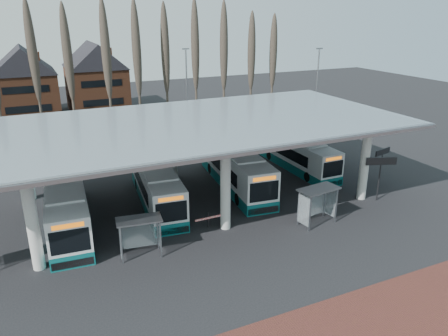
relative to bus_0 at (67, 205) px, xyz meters
name	(u,v)px	position (x,y,z in m)	size (l,w,h in m)	color
ground	(242,244)	(9.80, -7.51, -1.54)	(140.00, 140.00, 0.00)	black
station_canopy	(195,130)	(9.80, 0.49, 4.14)	(32.00, 16.00, 6.34)	silver
poplar_row	(120,57)	(9.80, 25.49, 7.23)	(45.10, 1.10, 14.50)	#473D33
lamp_post_b	(187,91)	(15.80, 18.49, 3.79)	(0.80, 0.16, 10.17)	slate
lamp_post_c	(317,90)	(29.80, 12.49, 3.79)	(0.80, 0.16, 10.17)	slate
bus_0	(67,205)	(0.00, 0.00, 0.00)	(3.33, 11.94, 3.28)	silver
bus_1	(156,185)	(6.74, 1.13, -0.07)	(3.61, 11.44, 3.12)	silver
bus_2	(235,168)	(13.86, 1.70, 0.03)	(3.87, 12.26, 3.35)	silver
bus_3	(296,153)	(21.10, 3.31, -0.12)	(2.35, 10.86, 3.02)	silver
shelter_1	(139,228)	(3.58, -6.02, 0.27)	(2.85, 1.70, 2.50)	gray
shelter_2	(317,197)	(15.90, -6.99, 0.41)	(3.05, 1.80, 2.69)	gray
info_sign_0	(381,165)	(22.69, -5.82, 1.45)	(2.30, 0.94, 3.57)	black
info_sign_1	(382,154)	(25.69, -2.92, 1.01)	(2.01, 0.61, 3.04)	black
barrier	(210,218)	(8.74, -4.87, -0.64)	(2.34, 0.65, 1.17)	black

